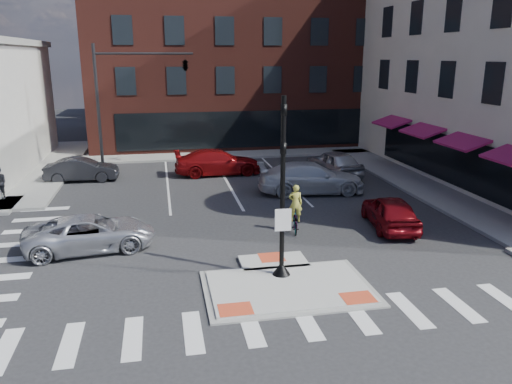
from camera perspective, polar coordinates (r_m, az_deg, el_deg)
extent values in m
plane|color=#28282B|center=(16.86, 3.24, -10.29)|extent=(120.00, 120.00, 0.00)
cube|color=gray|center=(16.42, 3.68, -10.93)|extent=(5.40, 3.60, 0.06)
cube|color=#A8A8A3|center=(16.40, 3.68, -10.84)|extent=(5.00, 3.20, 0.12)
cube|color=#A8A8A3|center=(18.25, 2.00, -8.00)|extent=(2.40, 1.40, 0.12)
cube|color=#D04324|center=(14.98, -2.36, -13.24)|extent=(1.00, 0.80, 0.01)
cube|color=#D04324|center=(15.92, 11.57, -11.73)|extent=(1.00, 0.80, 0.01)
cube|color=#D04324|center=(18.50, 1.79, -7.46)|extent=(0.90, 0.90, 0.01)
cube|color=gray|center=(36.18, -22.26, 2.69)|extent=(3.00, 20.00, 0.15)
cube|color=gray|center=(29.61, 18.96, 0.40)|extent=(3.00, 24.00, 0.15)
cube|color=gray|center=(38.04, -0.50, 4.41)|extent=(26.00, 3.00, 0.15)
cube|color=#57221B|center=(47.21, -2.83, 15.58)|extent=(24.00, 18.00, 15.00)
cube|color=black|center=(38.72, -0.78, 7.19)|extent=(20.00, 0.12, 2.80)
cube|color=black|center=(29.88, 21.24, 3.52)|extent=(0.12, 16.00, 2.60)
cube|color=#A9165B|center=(29.29, 20.32, 6.07)|extent=(1.46, 3.00, 0.58)
cube|color=#A9165B|center=(34.50, 15.20, 7.76)|extent=(1.46, 3.00, 0.58)
cube|color=slate|center=(66.76, -11.48, 13.08)|extent=(10.00, 12.00, 10.00)
cube|color=brown|center=(69.92, -0.48, 14.29)|extent=(12.00, 12.00, 12.00)
cone|color=black|center=(17.07, 2.93, -8.68)|extent=(0.60, 0.60, 0.45)
cylinder|color=black|center=(16.12, 3.06, 0.63)|extent=(0.16, 0.16, 5.80)
cube|color=white|center=(16.32, 3.11, -3.21)|extent=(0.55, 0.04, 0.75)
imported|color=black|center=(15.72, 3.17, 8.05)|extent=(0.18, 0.22, 1.10)
imported|color=black|center=(15.92, 3.11, 3.77)|extent=(0.18, 0.22, 1.10)
cylinder|color=black|center=(33.09, -17.57, 8.94)|extent=(0.20, 0.20, 8.00)
cylinder|color=black|center=(32.72, -12.67, 15.18)|extent=(6.00, 0.14, 0.14)
imported|color=black|center=(32.77, -8.10, 14.34)|extent=(0.48, 2.24, 0.90)
imported|color=silver|center=(20.31, -18.41, -4.46)|extent=(5.17, 2.91, 1.36)
imported|color=maroon|center=(22.48, 15.07, -2.19)|extent=(2.30, 4.43, 1.44)
imported|color=silver|center=(27.36, 6.31, 1.61)|extent=(5.94, 2.83, 1.67)
imported|color=#232328|center=(31.61, -19.30, 2.44)|extent=(4.26, 1.55, 1.40)
imported|color=silver|center=(31.52, 8.94, 3.31)|extent=(2.63, 5.04, 1.64)
imported|color=maroon|center=(31.60, -4.38, 3.42)|extent=(5.48, 2.35, 1.57)
imported|color=#3F3F44|center=(21.41, 4.48, -3.41)|extent=(0.90, 1.69, 0.84)
imported|color=#EDE853|center=(21.15, 4.53, -1.27)|extent=(0.66, 0.51, 1.62)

